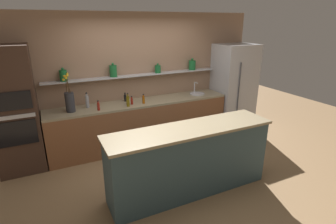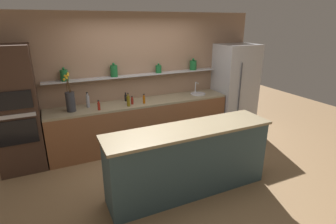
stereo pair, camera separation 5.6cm
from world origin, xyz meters
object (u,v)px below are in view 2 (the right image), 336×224
Objects in this scene: bottle_sauce_1 at (99,106)px; bottle_sauce_3 at (132,101)px; oven_tower at (15,111)px; flower_vase at (70,100)px; refrigerator at (235,88)px; bottle_sauce_0 at (126,98)px; bottle_oil_4 at (128,101)px; sink_fixture at (198,93)px; bottle_sauce_2 at (144,99)px; bottle_spirit_5 at (88,101)px.

bottle_sauce_1 reaches higher than bottle_sauce_3.
oven_tower is 2.99× the size of flower_vase.
refrigerator reaches higher than bottle_sauce_0.
bottle_oil_4 reaches higher than bottle_sauce_1.
oven_tower reaches higher than bottle_oil_4.
sink_fixture is 1.30m from bottle_sauce_2.
refrigerator is 10.82× the size of bottle_sauce_1.
flower_vase is at bearing -169.80° from bottle_sauce_0.
refrigerator is 3.26m from bottle_spirit_5.
bottle_sauce_3 is (-0.22, 0.04, -0.01)m from bottle_sauce_2.
refrigerator is 2.57m from bottle_oil_4.
bottle_sauce_2 is (0.28, -0.29, 0.01)m from bottle_sauce_0.
refrigerator is 0.95m from sink_fixture.
oven_tower reaches higher than bottle_sauce_1.
bottle_sauce_2 is 1.04m from bottle_spirit_5.
bottle_sauce_0 is at bearing 10.20° from flower_vase.
bottle_oil_4 is (0.54, -0.01, 0.03)m from bottle_sauce_1.
flower_vase is 1.07m from bottle_sauce_0.
flower_vase is at bearing 171.46° from bottle_oil_4.
refrigerator is 4.42m from oven_tower.
refrigerator reaches higher than bottle_sauce_2.
bottle_sauce_2 is (-2.24, -0.09, 0.02)m from refrigerator.
bottle_sauce_3 is at bearing 6.94° from bottle_sauce_1.
bottle_sauce_0 is 0.68m from bottle_sauce_1.
oven_tower is at bearing 179.53° from refrigerator.
bottle_sauce_0 is at bearing 6.53° from bottle_spirit_5.
flower_vase reaches higher than bottle_sauce_3.
sink_fixture is at bearing 6.09° from bottle_sauce_2.
bottle_spirit_5 is at bearing 178.30° from sink_fixture.
bottle_spirit_5 reaches higher than bottle_sauce_1.
bottle_sauce_2 is at bearing 8.13° from bottle_oil_4.
bottle_sauce_0 is 0.69× the size of bottle_oil_4.
bottle_sauce_3 is 0.81m from bottle_spirit_5.
sink_fixture reaches higher than bottle_sauce_1.
refrigerator is 6.88× the size of bottle_spirit_5.
bottle_sauce_0 is at bearing 133.69° from bottle_sauce_2.
bottle_oil_4 is at bearing -139.09° from bottle_sauce_3.
sink_fixture reaches higher than bottle_sauce_2.
bottle_spirit_5 reaches higher than bottle_sauce_2.
refrigerator is 2.53m from bottle_sauce_0.
bottle_spirit_5 is (-0.79, 0.16, 0.05)m from bottle_sauce_3.
flower_vase is (-3.57, 0.01, 0.14)m from refrigerator.
refrigerator is 10.48× the size of bottle_sauce_2.
bottle_sauce_0 is 0.34m from bottle_oil_4.
bottle_sauce_0 is at bearing 29.02° from bottle_sauce_1.
sink_fixture reaches higher than bottle_sauce_3.
oven_tower is 3.47m from sink_fixture.
bottle_oil_4 reaches higher than bottle_sauce_0.
sink_fixture is 1.58m from bottle_sauce_0.
oven_tower is at bearing 178.46° from flower_vase.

